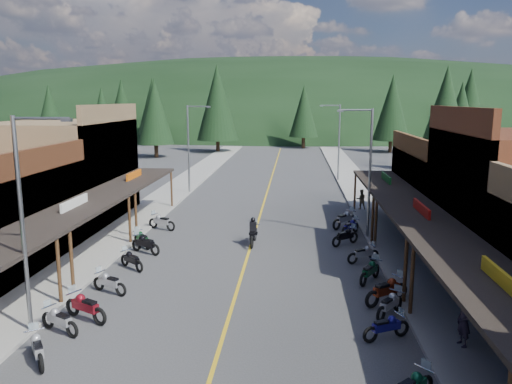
% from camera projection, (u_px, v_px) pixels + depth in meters
% --- Properties ---
extents(ground, '(220.00, 220.00, 0.00)m').
position_uv_depth(ground, '(240.00, 281.00, 23.79)').
color(ground, '#38383A').
rests_on(ground, ground).
extents(centerline, '(0.15, 90.00, 0.01)m').
position_uv_depth(centerline, '(265.00, 199.00, 43.39)').
color(centerline, gold).
rests_on(centerline, ground).
extents(sidewalk_west, '(3.40, 94.00, 0.15)m').
position_uv_depth(sidewalk_west, '(167.00, 196.00, 44.04)').
color(sidewalk_west, gray).
rests_on(sidewalk_west, ground).
extents(sidewalk_east, '(3.40, 94.00, 0.15)m').
position_uv_depth(sidewalk_east, '(366.00, 199.00, 42.71)').
color(sidewalk_east, gray).
rests_on(sidewalk_east, ground).
extents(shop_west_3, '(10.90, 10.20, 8.20)m').
position_uv_depth(shop_west_3, '(64.00, 171.00, 35.27)').
color(shop_west_3, brown).
rests_on(shop_west_3, ground).
extents(shop_east_3, '(10.90, 10.20, 6.20)m').
position_uv_depth(shop_east_3, '(462.00, 190.00, 33.35)').
color(shop_east_3, '#4C2D16').
rests_on(shop_east_3, ground).
extents(streetlight_0, '(2.16, 0.18, 8.00)m').
position_uv_depth(streetlight_0, '(25.00, 216.00, 17.62)').
color(streetlight_0, gray).
rests_on(streetlight_0, ground).
extents(streetlight_1, '(2.16, 0.18, 8.00)m').
position_uv_depth(streetlight_1, '(190.00, 145.00, 45.06)').
color(streetlight_1, gray).
rests_on(streetlight_1, ground).
extents(streetlight_2, '(2.16, 0.18, 8.00)m').
position_uv_depth(streetlight_2, '(368.00, 167.00, 30.28)').
color(streetlight_2, gray).
rests_on(streetlight_2, ground).
extents(streetlight_3, '(2.16, 0.18, 8.00)m').
position_uv_depth(streetlight_3, '(338.00, 139.00, 51.84)').
color(streetlight_3, gray).
rests_on(streetlight_3, ground).
extents(ridge_hill, '(310.00, 140.00, 60.00)m').
position_uv_depth(ridge_hill, '(287.00, 127.00, 156.09)').
color(ridge_hill, black).
rests_on(ridge_hill, ground).
extents(pine_0, '(5.04, 5.04, 11.00)m').
position_uv_depth(pine_0, '(50.00, 111.00, 86.42)').
color(pine_0, black).
rests_on(pine_0, ground).
extents(pine_1, '(5.88, 5.88, 12.50)m').
position_uv_depth(pine_1, '(153.00, 106.00, 92.90)').
color(pine_1, black).
rests_on(pine_1, ground).
extents(pine_2, '(6.72, 6.72, 14.00)m').
position_uv_depth(pine_2, '(217.00, 103.00, 79.93)').
color(pine_2, black).
rests_on(pine_2, ground).
extents(pine_3, '(5.04, 5.04, 11.00)m').
position_uv_depth(pine_3, '(304.00, 111.00, 86.97)').
color(pine_3, black).
rests_on(pine_3, ground).
extents(pine_4, '(5.88, 5.88, 12.50)m').
position_uv_depth(pine_4, '(392.00, 107.00, 79.88)').
color(pine_4, black).
rests_on(pine_4, ground).
extents(pine_5, '(6.72, 6.72, 14.00)m').
position_uv_depth(pine_5, '(470.00, 102.00, 90.28)').
color(pine_5, black).
rests_on(pine_5, ground).
extents(pine_7, '(5.88, 5.88, 12.50)m').
position_uv_depth(pine_7, '(122.00, 106.00, 99.39)').
color(pine_7, black).
rests_on(pine_7, ground).
extents(pine_8, '(4.48, 4.48, 10.00)m').
position_uv_depth(pine_8, '(103.00, 119.00, 63.58)').
color(pine_8, black).
rests_on(pine_8, ground).
extents(pine_9, '(4.93, 4.93, 10.80)m').
position_uv_depth(pine_9, '(461.00, 116.00, 64.88)').
color(pine_9, black).
rests_on(pine_9, ground).
extents(pine_10, '(5.38, 5.38, 11.60)m').
position_uv_depth(pine_10, '(155.00, 111.00, 72.92)').
color(pine_10, black).
rests_on(pine_10, ground).
extents(pine_11, '(5.82, 5.82, 12.40)m').
position_uv_depth(pine_11, '(445.00, 111.00, 58.18)').
color(pine_11, black).
rests_on(pine_11, ground).
extents(bike_west_4, '(1.67, 1.98, 1.12)m').
position_uv_depth(bike_west_4, '(37.00, 347.00, 16.30)').
color(bike_west_4, '#9B9BA0').
rests_on(bike_west_4, ground).
extents(bike_west_5, '(2.05, 1.52, 1.13)m').
position_uv_depth(bike_west_5, '(59.00, 319.00, 18.39)').
color(bike_west_5, '#97969B').
rests_on(bike_west_5, ground).
extents(bike_west_6, '(2.31, 1.69, 1.27)m').
position_uv_depth(bike_west_6, '(85.00, 305.00, 19.42)').
color(bike_west_6, maroon).
rests_on(bike_west_6, ground).
extents(bike_west_7, '(2.02, 1.44, 1.11)m').
position_uv_depth(bike_west_7, '(109.00, 282.00, 22.17)').
color(bike_west_7, '#9B9A9F').
rests_on(bike_west_7, ground).
extents(bike_west_8, '(1.86, 1.69, 1.08)m').
position_uv_depth(bike_west_8, '(132.00, 259.00, 25.33)').
color(bike_west_8, black).
rests_on(bike_west_8, ground).
extents(bike_west_9, '(2.17, 1.69, 1.21)m').
position_uv_depth(bike_west_9, '(145.00, 243.00, 27.93)').
color(bike_west_9, black).
rests_on(bike_west_9, ground).
extents(bike_west_10, '(1.77, 1.83, 1.09)m').
position_uv_depth(bike_west_10, '(142.00, 238.00, 29.13)').
color(bike_west_10, '#0E471C').
rests_on(bike_west_10, ground).
extents(bike_west_11, '(2.22, 1.55, 1.21)m').
position_uv_depth(bike_west_11, '(162.00, 221.00, 32.98)').
color(bike_west_11, '#959398').
rests_on(bike_west_11, ground).
extents(bike_east_5, '(1.97, 1.39, 1.08)m').
position_uv_depth(bike_east_5, '(386.00, 326.00, 17.90)').
color(bike_east_5, navy).
rests_on(bike_east_5, ground).
extents(bike_east_6, '(1.71, 1.93, 1.11)m').
position_uv_depth(bike_east_6, '(390.00, 303.00, 19.83)').
color(bike_east_6, '#ACADB2').
rests_on(bike_east_6, ground).
extents(bike_east_7, '(2.33, 1.98, 1.32)m').
position_uv_depth(bike_east_7, '(387.00, 289.00, 21.02)').
color(bike_east_7, maroon).
rests_on(bike_east_7, ground).
extents(bike_east_8, '(1.66, 2.11, 1.17)m').
position_uv_depth(bike_east_8, '(370.00, 270.00, 23.56)').
color(bike_east_8, '#0B3A20').
rests_on(bike_east_8, ground).
extents(bike_east_9, '(1.97, 1.43, 1.08)m').
position_uv_depth(bike_east_9, '(363.00, 253.00, 26.36)').
color(bike_east_9, gray).
rests_on(bike_east_9, ground).
extents(bike_east_10, '(2.01, 1.89, 1.18)m').
position_uv_depth(bike_east_10, '(345.00, 236.00, 29.50)').
color(bike_east_10, black).
rests_on(bike_east_10, ground).
extents(bike_east_11, '(1.67, 1.94, 1.11)m').
position_uv_depth(bike_east_11, '(350.00, 226.00, 31.87)').
color(bike_east_11, navy).
rests_on(bike_east_11, ground).
extents(bike_east_12, '(2.17, 2.25, 1.34)m').
position_uv_depth(bike_east_12, '(345.00, 218.00, 33.46)').
color(bike_east_12, '#9A9B9F').
rests_on(bike_east_12, ground).
extents(rider_on_bike, '(0.83, 2.31, 1.75)m').
position_uv_depth(rider_on_bike, '(253.00, 233.00, 29.58)').
color(rider_on_bike, black).
rests_on(rider_on_bike, ground).
extents(pedestrian_east_a, '(0.56, 0.71, 1.73)m').
position_uv_depth(pedestrian_east_a, '(464.00, 322.00, 17.11)').
color(pedestrian_east_a, '#251D2C').
rests_on(pedestrian_east_a, sidewalk_east).
extents(pedestrian_east_b, '(0.79, 0.50, 1.55)m').
position_uv_depth(pedestrian_east_b, '(361.00, 199.00, 38.50)').
color(pedestrian_east_b, brown).
rests_on(pedestrian_east_b, sidewalk_east).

